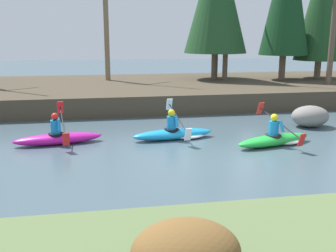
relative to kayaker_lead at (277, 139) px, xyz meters
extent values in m
plane|color=#425660|center=(-1.72, -1.12, -0.20)|extent=(90.00, 90.00, 0.00)
cube|color=#473D2D|center=(-1.72, 9.65, 0.23)|extent=(44.00, 9.48, 0.86)
cylinder|color=brown|center=(1.14, 10.75, 1.41)|extent=(0.36, 0.36, 1.48)
cylinder|color=brown|center=(4.86, 9.89, 1.36)|extent=(0.36, 0.36, 1.39)
cylinder|color=#7A664C|center=(7.20, 10.12, 1.19)|extent=(0.36, 0.36, 1.05)
cone|color=#1E4723|center=(7.20, 10.12, 5.07)|extent=(2.87, 2.87, 6.71)
cylinder|color=#7A664C|center=(-4.89, 11.29, 3.10)|extent=(0.28, 0.28, 4.88)
cylinder|color=brown|center=(1.57, 10.16, 3.25)|extent=(0.28, 0.28, 5.17)
cylinder|color=brown|center=(6.18, 7.29, 2.87)|extent=(0.28, 0.28, 4.42)
ellipsoid|color=brown|center=(-4.50, -7.05, 0.72)|extent=(1.30, 1.08, 0.70)
ellipsoid|color=green|center=(-0.11, -0.03, -0.03)|extent=(2.76, 1.33, 0.34)
cone|color=green|center=(1.08, 0.32, -0.01)|extent=(0.39, 0.29, 0.20)
cylinder|color=black|center=(-0.16, -0.05, 0.12)|extent=(0.60, 0.60, 0.08)
cylinder|color=#1984CC|center=(-0.16, -0.05, 0.37)|extent=(0.37, 0.37, 0.42)
sphere|color=yellow|center=(-0.16, -0.05, 0.69)|extent=(0.29, 0.29, 0.23)
cylinder|color=#1984CC|center=(-0.13, 0.21, 0.45)|extent=(0.15, 0.24, 0.35)
cylinder|color=#1984CC|center=(0.00, -0.25, 0.45)|extent=(0.15, 0.24, 0.35)
cylinder|color=black|center=(0.06, 0.02, 0.49)|extent=(0.57, 1.85, 0.65)
cube|color=red|center=(-0.21, 0.93, 0.80)|extent=(0.24, 0.21, 0.41)
cube|color=red|center=(0.33, -0.90, 0.18)|extent=(0.24, 0.21, 0.41)
ellipsoid|color=white|center=(0.42, 0.12, -0.11)|extent=(1.25, 0.98, 0.18)
ellipsoid|color=#1993D6|center=(-3.08, 1.24, -0.03)|extent=(2.76, 0.95, 0.34)
cone|color=#1993D6|center=(-1.85, 1.40, -0.01)|extent=(0.37, 0.24, 0.20)
cylinder|color=black|center=(-3.13, 1.23, 0.12)|extent=(0.54, 0.54, 0.08)
cylinder|color=#1984CC|center=(-3.13, 1.23, 0.37)|extent=(0.34, 0.34, 0.42)
sphere|color=yellow|center=(-3.13, 1.23, 0.69)|extent=(0.26, 0.26, 0.23)
cylinder|color=#1984CC|center=(-3.06, 1.48, 0.45)|extent=(0.12, 0.24, 0.35)
cylinder|color=#1984CC|center=(-3.00, 1.01, 0.45)|extent=(0.12, 0.24, 0.35)
cylinder|color=black|center=(-2.90, 1.26, 0.49)|extent=(0.29, 1.90, 0.65)
cube|color=white|center=(-3.03, 2.20, 0.80)|extent=(0.22, 0.18, 0.41)
cube|color=white|center=(-2.78, 0.32, 0.18)|extent=(0.22, 0.18, 0.41)
ellipsoid|color=white|center=(-2.53, 1.31, -0.11)|extent=(1.18, 0.84, 0.18)
ellipsoid|color=#C61999|center=(-6.75, 1.29, -0.03)|extent=(2.76, 1.01, 0.34)
cone|color=#C61999|center=(-5.52, 1.49, -0.01)|extent=(0.38, 0.25, 0.20)
cylinder|color=black|center=(-6.80, 1.29, 0.12)|extent=(0.55, 0.55, 0.08)
cylinder|color=#1984CC|center=(-6.80, 1.29, 0.37)|extent=(0.34, 0.34, 0.42)
sphere|color=red|center=(-6.80, 1.29, 0.69)|extent=(0.26, 0.26, 0.23)
cylinder|color=#1984CC|center=(-6.74, 1.54, 0.45)|extent=(0.12, 0.24, 0.35)
cylinder|color=#1984CC|center=(-6.66, 1.06, 0.45)|extent=(0.12, 0.24, 0.35)
cylinder|color=black|center=(-6.57, 1.32, 0.49)|extent=(0.33, 1.90, 0.65)
cube|color=red|center=(-6.72, 2.26, 0.80)|extent=(0.22, 0.19, 0.41)
cube|color=red|center=(-6.42, 0.38, 0.18)|extent=(0.22, 0.19, 0.41)
ellipsoid|color=gray|center=(2.30, 2.13, 0.20)|extent=(1.41, 1.10, 0.79)
camera|label=1|loc=(-5.42, -11.05, 3.17)|focal=42.00mm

